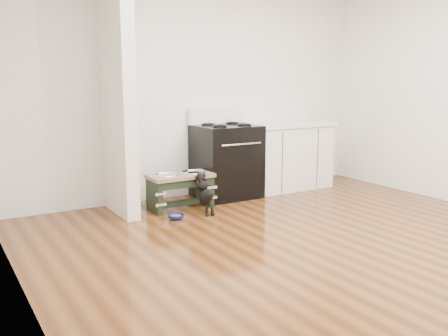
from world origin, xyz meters
TOP-DOWN VIEW (x-y plane):
  - ground at (0.00, 0.00)m, footprint 5.00×5.00m
  - room_shell at (0.00, 0.00)m, footprint 5.00×5.00m
  - partition_wall at (-1.18, 2.10)m, footprint 0.15×0.80m
  - oven_range at (0.25, 2.16)m, footprint 0.76×0.69m
  - cabinet_run at (1.23, 2.18)m, footprint 1.24×0.64m
  - dog_feeder at (-0.51, 1.93)m, footprint 0.75×0.40m
  - puppy at (-0.38, 1.59)m, footprint 0.13×0.38m
  - floor_bowl at (-0.76, 1.54)m, footprint 0.23×0.23m

SIDE VIEW (x-z plane):
  - ground at x=0.00m, z-range 0.00..0.00m
  - floor_bowl at x=-0.76m, z-range 0.00..0.06m
  - puppy at x=-0.38m, z-range 0.02..0.48m
  - dog_feeder at x=-0.51m, z-range 0.08..0.50m
  - cabinet_run at x=1.23m, z-range 0.00..0.91m
  - oven_range at x=0.25m, z-range -0.09..1.05m
  - partition_wall at x=-1.18m, z-range 0.00..2.70m
  - room_shell at x=0.00m, z-range -0.88..4.12m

